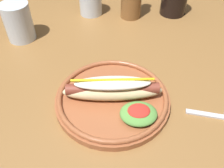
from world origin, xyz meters
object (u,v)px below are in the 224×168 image
fork (218,116)px  water_cup (90,0)px  hot_dog_plate (114,96)px  extra_cup (18,22)px

fork → water_cup: (-0.30, 0.50, 0.05)m
fork → water_cup: 0.58m
fork → water_cup: bearing=135.5°
hot_dog_plate → extra_cup: size_ratio=2.35×
fork → extra_cup: size_ratio=1.05×
fork → water_cup: size_ratio=1.18×
water_cup → extra_cup: (-0.22, -0.16, 0.01)m
fork → hot_dog_plate: bearing=-178.1°
hot_dog_plate → water_cup: water_cup is taller
extra_cup → fork: bearing=-33.7°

